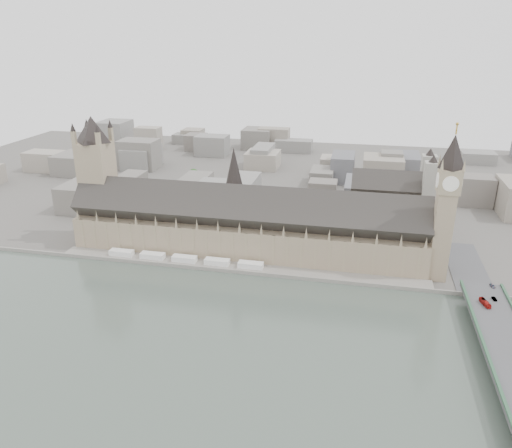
% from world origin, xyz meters
% --- Properties ---
extents(ground, '(900.00, 900.00, 0.00)m').
position_xyz_m(ground, '(0.00, 0.00, 0.00)').
color(ground, '#595651').
rests_on(ground, ground).
extents(river_thames, '(600.00, 600.00, 0.00)m').
position_xyz_m(river_thames, '(0.00, -165.00, 0.00)').
color(river_thames, '#49574C').
rests_on(river_thames, ground).
extents(embankment_wall, '(600.00, 1.50, 3.00)m').
position_xyz_m(embankment_wall, '(0.00, -15.00, 1.50)').
color(embankment_wall, gray).
rests_on(embankment_wall, ground).
extents(river_terrace, '(270.00, 15.00, 2.00)m').
position_xyz_m(river_terrace, '(0.00, -7.50, 1.00)').
color(river_terrace, gray).
rests_on(river_terrace, ground).
extents(terrace_tents, '(118.00, 7.00, 4.00)m').
position_xyz_m(terrace_tents, '(-40.00, -7.00, 4.00)').
color(terrace_tents, white).
rests_on(terrace_tents, river_terrace).
extents(palace_of_westminster, '(265.00, 40.73, 55.44)m').
position_xyz_m(palace_of_westminster, '(0.00, 19.70, 22.71)').
color(palace_of_westminster, tan).
rests_on(palace_of_westminster, ground).
extents(elizabeth_tower, '(17.00, 17.00, 107.50)m').
position_xyz_m(elizabeth_tower, '(138.00, 8.00, 58.09)').
color(elizabeth_tower, tan).
rests_on(elizabeth_tower, ground).
extents(victoria_tower, '(30.00, 30.00, 100.00)m').
position_xyz_m(victoria_tower, '(-122.00, 26.00, 55.20)').
color(victoria_tower, tan).
rests_on(victoria_tower, ground).
extents(central_tower, '(13.00, 13.00, 48.00)m').
position_xyz_m(central_tower, '(-10.00, 26.00, 57.92)').
color(central_tower, tan).
rests_on(central_tower, ground).
extents(westminster_bridge, '(25.00, 325.00, 10.25)m').
position_xyz_m(westminster_bridge, '(162.00, -87.50, 5.12)').
color(westminster_bridge, '#474749').
rests_on(westminster_bridge, ground).
extents(westminster_abbey, '(68.00, 36.00, 64.00)m').
position_xyz_m(westminster_abbey, '(110.92, 95.00, 25.08)').
color(westminster_abbey, '#A39F92').
rests_on(westminster_abbey, ground).
extents(city_skyline_inland, '(720.00, 360.00, 38.00)m').
position_xyz_m(city_skyline_inland, '(0.00, 245.00, 19.00)').
color(city_skyline_inland, gray).
rests_on(city_skyline_inland, ground).
extents(park_trees, '(110.00, 30.00, 15.00)m').
position_xyz_m(park_trees, '(-10.00, 60.00, 7.50)').
color(park_trees, '#1B4619').
rests_on(park_trees, ground).
extents(red_bus_north, '(5.26, 10.80, 2.93)m').
position_xyz_m(red_bus_north, '(158.70, -43.03, 11.72)').
color(red_bus_north, '#B01914').
rests_on(red_bus_north, westminster_bridge).
extents(car_silver, '(2.67, 4.89, 1.53)m').
position_xyz_m(car_silver, '(165.45, -35.50, 11.01)').
color(car_silver, gray).
rests_on(car_silver, westminster_bridge).
extents(car_approach, '(3.23, 5.41, 1.47)m').
position_xyz_m(car_approach, '(168.06, -18.15, 10.98)').
color(car_approach, gray).
rests_on(car_approach, westminster_bridge).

